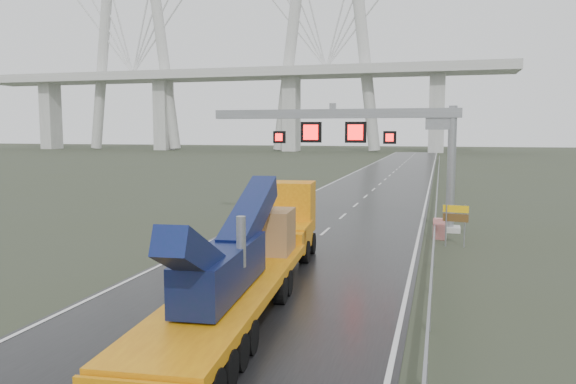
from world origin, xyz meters
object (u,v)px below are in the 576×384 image
(exit_sign_pair, at_px, (456,217))
(sign_gantry, at_px, (368,134))
(heavy_haul_truck, at_px, (259,246))
(striped_barrier, at_px, (440,229))

(exit_sign_pair, bearing_deg, sign_gantry, 147.35)
(sign_gantry, bearing_deg, exit_sign_pair, -41.22)
(heavy_haul_truck, relative_size, striped_barrier, 15.47)
(sign_gantry, relative_size, exit_sign_pair, 6.98)
(sign_gantry, xyz_separation_m, striped_barrier, (4.26, -2.60, -5.04))
(heavy_haul_truck, relative_size, exit_sign_pair, 8.23)
(exit_sign_pair, bearing_deg, striped_barrier, 120.97)
(sign_gantry, distance_m, exit_sign_pair, 7.81)
(sign_gantry, distance_m, striped_barrier, 7.10)
(sign_gantry, relative_size, striped_barrier, 13.11)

